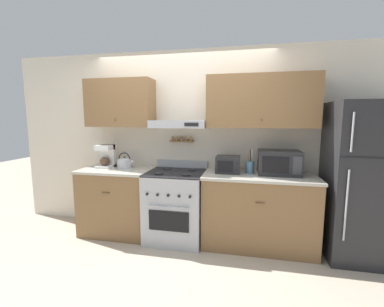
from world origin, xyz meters
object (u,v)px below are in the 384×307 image
(coffee_maker, at_px, (107,156))
(toaster_oven, at_px, (228,164))
(utensil_crock, at_px, (250,167))
(microwave, at_px, (279,162))
(tea_kettle, at_px, (125,162))
(stove_range, at_px, (176,205))
(refrigerator, at_px, (364,182))

(coffee_maker, distance_m, toaster_oven, 1.73)
(utensil_crock, bearing_deg, microwave, 2.89)
(microwave, relative_size, utensil_crock, 1.61)
(coffee_maker, bearing_deg, tea_kettle, -5.74)
(stove_range, height_order, refrigerator, refrigerator)
(refrigerator, height_order, microwave, refrigerator)
(stove_range, relative_size, coffee_maker, 3.17)
(refrigerator, xyz_separation_m, coffee_maker, (-3.28, 0.12, 0.18))
(coffee_maker, xyz_separation_m, toaster_oven, (1.73, -0.03, -0.05))
(stove_range, bearing_deg, microwave, 4.35)
(stove_range, height_order, tea_kettle, tea_kettle)
(microwave, distance_m, toaster_oven, 0.63)
(tea_kettle, bearing_deg, refrigerator, -1.68)
(refrigerator, distance_m, microwave, 0.94)
(stove_range, xyz_separation_m, coffee_maker, (-1.06, 0.11, 0.62))
(refrigerator, relative_size, coffee_maker, 5.62)
(refrigerator, xyz_separation_m, microwave, (-0.92, 0.11, 0.17))
(utensil_crock, bearing_deg, coffee_maker, 179.16)
(tea_kettle, bearing_deg, utensil_crock, 0.00)
(coffee_maker, bearing_deg, stove_range, -5.94)
(utensil_crock, height_order, toaster_oven, utensil_crock)
(microwave, bearing_deg, utensil_crock, -177.11)
(tea_kettle, height_order, coffee_maker, coffee_maker)
(stove_range, distance_m, coffee_maker, 1.23)
(stove_range, xyz_separation_m, utensil_crock, (0.95, 0.08, 0.55))
(stove_range, height_order, utensil_crock, utensil_crock)
(refrigerator, relative_size, microwave, 3.58)
(refrigerator, bearing_deg, tea_kettle, 178.32)
(utensil_crock, bearing_deg, tea_kettle, -180.00)
(toaster_oven, bearing_deg, refrigerator, -3.18)
(stove_range, relative_size, refrigerator, 0.56)
(microwave, bearing_deg, refrigerator, -6.54)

